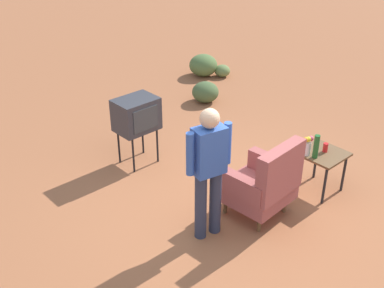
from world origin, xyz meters
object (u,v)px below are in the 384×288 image
at_px(side_table, 322,158).
at_px(bottle_wine_green, 316,147).
at_px(tv_on_stand, 136,115).
at_px(person_standing, 209,167).
at_px(armchair, 263,182).
at_px(soda_can_red, 325,148).
at_px(bottle_short_clear, 300,146).
at_px(flower_vase, 308,145).

distance_m(side_table, bottle_wine_green, 0.31).
xyz_separation_m(tv_on_stand, person_standing, (0.39, 1.89, 0.16)).
height_order(armchair, tv_on_stand, armchair).
bearing_deg(tv_on_stand, armchair, 99.57).
distance_m(bottle_wine_green, soda_can_red, 0.25).
bearing_deg(bottle_short_clear, armchair, 4.79).
bearing_deg(soda_can_red, side_table, 1.94).
height_order(soda_can_red, bottle_short_clear, bottle_short_clear).
distance_m(person_standing, soda_can_red, 1.86).
xyz_separation_m(tv_on_stand, soda_can_red, (-1.42, 2.24, -0.14)).
relative_size(armchair, bottle_wine_green, 3.31).
height_order(tv_on_stand, person_standing, person_standing).
xyz_separation_m(side_table, person_standing, (1.76, -0.35, 0.44)).
bearing_deg(tv_on_stand, soda_can_red, 122.30).
xyz_separation_m(tv_on_stand, bottle_short_clear, (-1.15, 2.03, -0.10)).
bearing_deg(bottle_short_clear, soda_can_red, 141.66).
height_order(bottle_wine_green, flower_vase, bottle_wine_green).
bearing_deg(person_standing, side_table, 168.88).
bearing_deg(bottle_short_clear, person_standing, -4.99).
bearing_deg(tv_on_stand, side_table, 121.48).
distance_m(person_standing, bottle_wine_green, 1.63).
height_order(armchair, bottle_short_clear, armchair).
bearing_deg(soda_can_red, bottle_wine_green, -0.06).
distance_m(armchair, person_standing, 0.89).
height_order(side_table, bottle_wine_green, bottle_wine_green).
bearing_deg(armchair, tv_on_stand, -80.43).
height_order(person_standing, soda_can_red, person_standing).
distance_m(tv_on_stand, bottle_short_clear, 2.33).
distance_m(person_standing, flower_vase, 1.59).
xyz_separation_m(armchair, bottle_wine_green, (-0.83, 0.14, 0.25)).
bearing_deg(bottle_short_clear, flower_vase, 99.40).
distance_m(armchair, bottle_short_clear, 0.82).
bearing_deg(flower_vase, bottle_short_clear, -80.60).
relative_size(person_standing, bottle_wine_green, 5.12).
relative_size(side_table, tv_on_stand, 0.57).
bearing_deg(bottle_short_clear, tv_on_stand, -60.46).
xyz_separation_m(armchair, tv_on_stand, (0.35, -2.10, 0.28)).
bearing_deg(tv_on_stand, person_standing, 78.37).
xyz_separation_m(soda_can_red, flower_vase, (0.25, -0.11, 0.09)).
height_order(armchair, bottle_wine_green, armchair).
height_order(person_standing, flower_vase, person_standing).
xyz_separation_m(person_standing, soda_can_red, (-1.81, 0.34, -0.29)).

